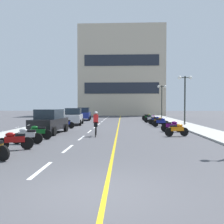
{
  "coord_description": "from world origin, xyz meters",
  "views": [
    {
      "loc": [
        0.66,
        -5.96,
        2.11
      ],
      "look_at": [
        -0.5,
        21.42,
        1.38
      ],
      "focal_mm": 39.81,
      "sensor_mm": 36.0,
      "label": 1
    }
  ],
  "objects_px": {
    "motorcycle_2": "(27,135)",
    "motorcycle_9": "(156,120)",
    "motorcycle_5": "(172,126)",
    "motorcycle_10": "(151,119)",
    "motorcycle_6": "(65,123)",
    "motorcycle_1": "(15,140)",
    "street_lamp_far": "(162,94)",
    "motorcycle_3": "(38,132)",
    "motorcycle_13": "(148,116)",
    "parked_car_mid": "(74,116)",
    "motorcycle_4": "(177,129)",
    "street_lamp_mid": "(185,89)",
    "motorcycle_12": "(148,117)",
    "parked_car_near": "(49,121)",
    "motorcycle_7": "(161,122)",
    "parked_car_far": "(84,114)",
    "cyclist_rider": "(96,123)",
    "motorcycle_11": "(151,118)",
    "motorcycle_8": "(159,121)"
  },
  "relations": [
    {
      "from": "motorcycle_5",
      "to": "street_lamp_far",
      "type": "bearing_deg",
      "value": 83.27
    },
    {
      "from": "parked_car_mid",
      "to": "motorcycle_3",
      "type": "xyz_separation_m",
      "value": [
        0.13,
        -11.88,
        -0.44
      ]
    },
    {
      "from": "street_lamp_mid",
      "to": "parked_car_near",
      "type": "distance_m",
      "value": 14.42
    },
    {
      "from": "motorcycle_6",
      "to": "motorcycle_8",
      "type": "relative_size",
      "value": 1.04
    },
    {
      "from": "parked_car_far",
      "to": "motorcycle_3",
      "type": "bearing_deg",
      "value": -89.19
    },
    {
      "from": "street_lamp_mid",
      "to": "street_lamp_far",
      "type": "bearing_deg",
      "value": 90.25
    },
    {
      "from": "parked_car_near",
      "to": "motorcycle_7",
      "type": "bearing_deg",
      "value": 33.4
    },
    {
      "from": "motorcycle_3",
      "to": "motorcycle_7",
      "type": "height_order",
      "value": "same"
    },
    {
      "from": "motorcycle_1",
      "to": "motorcycle_6",
      "type": "bearing_deg",
      "value": 90.85
    },
    {
      "from": "motorcycle_1",
      "to": "motorcycle_13",
      "type": "height_order",
      "value": "same"
    },
    {
      "from": "motorcycle_1",
      "to": "motorcycle_9",
      "type": "xyz_separation_m",
      "value": [
        8.8,
        16.52,
        0.0
      ]
    },
    {
      "from": "parked_car_far",
      "to": "motorcycle_13",
      "type": "height_order",
      "value": "parked_car_far"
    },
    {
      "from": "motorcycle_4",
      "to": "motorcycle_10",
      "type": "relative_size",
      "value": 1.01
    },
    {
      "from": "parked_car_near",
      "to": "motorcycle_5",
      "type": "xyz_separation_m",
      "value": [
        9.44,
        1.42,
        -0.44
      ]
    },
    {
      "from": "street_lamp_far",
      "to": "parked_car_far",
      "type": "bearing_deg",
      "value": -155.09
    },
    {
      "from": "motorcycle_9",
      "to": "motorcycle_10",
      "type": "distance_m",
      "value": 2.65
    },
    {
      "from": "parked_car_mid",
      "to": "motorcycle_1",
      "type": "relative_size",
      "value": 2.64
    },
    {
      "from": "motorcycle_10",
      "to": "cyclist_rider",
      "type": "xyz_separation_m",
      "value": [
        -5.31,
        -13.65,
        0.41
      ]
    },
    {
      "from": "parked_car_near",
      "to": "street_lamp_far",
      "type": "bearing_deg",
      "value": 61.81
    },
    {
      "from": "motorcycle_1",
      "to": "motorcycle_13",
      "type": "relative_size",
      "value": 0.96
    },
    {
      "from": "motorcycle_2",
      "to": "motorcycle_9",
      "type": "distance_m",
      "value": 17.16
    },
    {
      "from": "motorcycle_8",
      "to": "parked_car_near",
      "type": "bearing_deg",
      "value": -140.39
    },
    {
      "from": "motorcycle_6",
      "to": "motorcycle_10",
      "type": "relative_size",
      "value": 1.02
    },
    {
      "from": "motorcycle_5",
      "to": "motorcycle_11",
      "type": "xyz_separation_m",
      "value": [
        -0.11,
        13.09,
        0.0
      ]
    },
    {
      "from": "motorcycle_7",
      "to": "cyclist_rider",
      "type": "xyz_separation_m",
      "value": [
        -5.62,
        -7.64,
        0.41
      ]
    },
    {
      "from": "street_lamp_mid",
      "to": "motorcycle_2",
      "type": "height_order",
      "value": "street_lamp_mid"
    },
    {
      "from": "motorcycle_4",
      "to": "motorcycle_12",
      "type": "xyz_separation_m",
      "value": [
        -0.14,
        17.41,
        0.0
      ]
    },
    {
      "from": "parked_car_far",
      "to": "motorcycle_9",
      "type": "relative_size",
      "value": 2.57
    },
    {
      "from": "motorcycle_5",
      "to": "motorcycle_8",
      "type": "distance_m",
      "value": 6.29
    },
    {
      "from": "motorcycle_3",
      "to": "motorcycle_6",
      "type": "distance_m",
      "value": 7.37
    },
    {
      "from": "parked_car_mid",
      "to": "motorcycle_1",
      "type": "bearing_deg",
      "value": -88.98
    },
    {
      "from": "motorcycle_1",
      "to": "motorcycle_5",
      "type": "bearing_deg",
      "value": 43.08
    },
    {
      "from": "street_lamp_far",
      "to": "motorcycle_2",
      "type": "bearing_deg",
      "value": -113.03
    },
    {
      "from": "motorcycle_3",
      "to": "motorcycle_9",
      "type": "bearing_deg",
      "value": 55.28
    },
    {
      "from": "motorcycle_13",
      "to": "motorcycle_12",
      "type": "bearing_deg",
      "value": -93.96
    },
    {
      "from": "motorcycle_4",
      "to": "street_lamp_mid",
      "type": "bearing_deg",
      "value": 72.97
    },
    {
      "from": "parked_car_far",
      "to": "motorcycle_12",
      "type": "bearing_deg",
      "value": -4.38
    },
    {
      "from": "parked_car_mid",
      "to": "motorcycle_6",
      "type": "height_order",
      "value": "parked_car_mid"
    },
    {
      "from": "street_lamp_mid",
      "to": "parked_car_near",
      "type": "xyz_separation_m",
      "value": [
        -11.96,
        -7.51,
        -2.91
      ]
    },
    {
      "from": "motorcycle_5",
      "to": "motorcycle_9",
      "type": "bearing_deg",
      "value": 91.56
    },
    {
      "from": "parked_car_near",
      "to": "motorcycle_1",
      "type": "distance_m",
      "value": 7.04
    },
    {
      "from": "parked_car_far",
      "to": "motorcycle_13",
      "type": "distance_m",
      "value": 9.44
    },
    {
      "from": "motorcycle_11",
      "to": "motorcycle_13",
      "type": "distance_m",
      "value": 3.96
    },
    {
      "from": "parked_car_near",
      "to": "motorcycle_12",
      "type": "relative_size",
      "value": 2.53
    },
    {
      "from": "street_lamp_mid",
      "to": "parked_car_far",
      "type": "relative_size",
      "value": 1.17
    },
    {
      "from": "parked_car_near",
      "to": "motorcycle_4",
      "type": "distance_m",
      "value": 9.34
    },
    {
      "from": "motorcycle_5",
      "to": "motorcycle_10",
      "type": "relative_size",
      "value": 1.01
    },
    {
      "from": "street_lamp_far",
      "to": "motorcycle_5",
      "type": "bearing_deg",
      "value": -96.73
    },
    {
      "from": "motorcycle_4",
      "to": "parked_car_near",
      "type": "bearing_deg",
      "value": 171.13
    },
    {
      "from": "motorcycle_2",
      "to": "motorcycle_8",
      "type": "xyz_separation_m",
      "value": [
        9.03,
        12.84,
        0.0
      ]
    }
  ]
}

